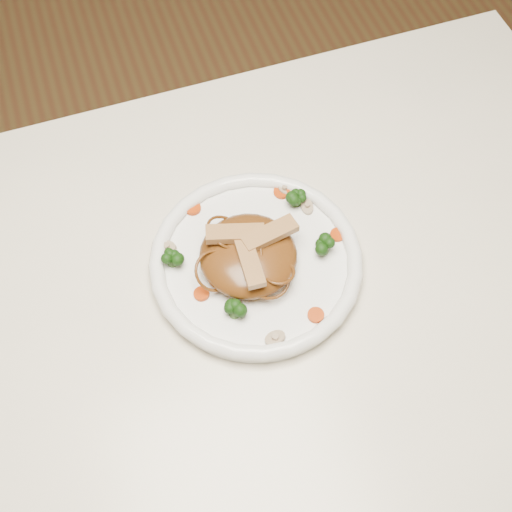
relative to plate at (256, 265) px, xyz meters
name	(u,v)px	position (x,y,z in m)	size (l,w,h in m)	color
ground	(240,462)	(-0.06, -0.06, -0.76)	(4.00, 4.00, 0.00)	brown
table	(231,353)	(-0.06, -0.06, -0.11)	(1.20, 0.80, 0.75)	beige
plate	(256,265)	(0.00, 0.00, 0.00)	(0.27, 0.27, 0.02)	white
noodle_mound	(248,255)	(-0.01, 0.00, 0.03)	(0.12, 0.12, 0.04)	#5B2D11
chicken_a	(270,234)	(0.02, 0.01, 0.05)	(0.07, 0.02, 0.01)	tan
chicken_b	(235,234)	(-0.02, 0.02, 0.05)	(0.07, 0.02, 0.01)	tan
chicken_c	(250,263)	(-0.02, -0.02, 0.05)	(0.07, 0.02, 0.01)	tan
broccoli_0	(296,197)	(0.08, 0.07, 0.02)	(0.02, 0.02, 0.03)	#183C0C
broccoli_1	(172,257)	(-0.10, 0.03, 0.02)	(0.03, 0.03, 0.03)	#183C0C
broccoli_2	(234,309)	(-0.05, -0.06, 0.02)	(0.02, 0.02, 0.03)	#183C0C
broccoli_3	(324,245)	(0.09, -0.01, 0.02)	(0.03, 0.03, 0.03)	#183C0C
carrot_0	(282,192)	(0.07, 0.09, 0.01)	(0.02, 0.02, 0.01)	#B13C06
carrot_1	(202,294)	(-0.08, -0.02, 0.01)	(0.02, 0.02, 0.01)	#B13C06
carrot_2	(337,235)	(0.11, 0.00, 0.01)	(0.02, 0.02, 0.01)	#B13C06
carrot_3	(193,208)	(-0.05, 0.10, 0.01)	(0.02, 0.02, 0.01)	#B13C06
carrot_4	(316,315)	(0.04, -0.10, 0.01)	(0.02, 0.02, 0.01)	#B13C06
mushroom_0	(275,338)	(-0.01, -0.11, 0.01)	(0.03, 0.03, 0.01)	#BCAA8D
mushroom_1	(307,207)	(0.09, 0.06, 0.01)	(0.02, 0.02, 0.01)	#BCAA8D
mushroom_2	(167,248)	(-0.10, 0.06, 0.01)	(0.03, 0.03, 0.01)	#BCAA8D
mushroom_3	(285,190)	(0.07, 0.09, 0.01)	(0.02, 0.02, 0.01)	#BCAA8D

